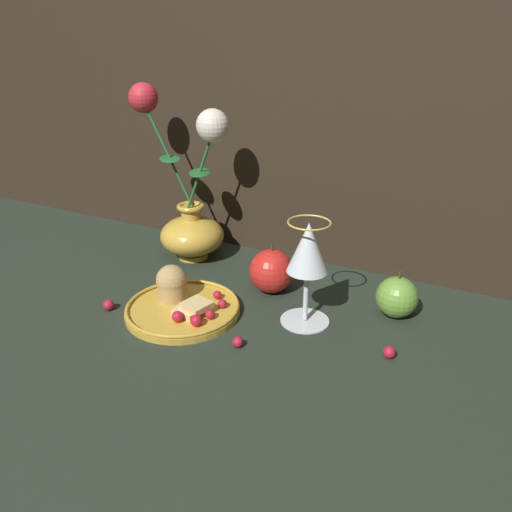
{
  "coord_description": "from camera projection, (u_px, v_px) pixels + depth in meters",
  "views": [
    {
      "loc": [
        0.35,
        -0.63,
        0.42
      ],
      "look_at": [
        0.03,
        0.01,
        0.1
      ],
      "focal_mm": 35.0,
      "sensor_mm": 36.0,
      "label": 1
    }
  ],
  "objects": [
    {
      "name": "ground_plane",
      "position": [
        238.0,
        309.0,
        0.83
      ],
      "size": [
        2.4,
        2.4,
        0.0
      ],
      "primitive_type": "plane",
      "color": "#232D23",
      "rests_on": "ground"
    },
    {
      "name": "vase",
      "position": [
        189.0,
        209.0,
        0.98
      ],
      "size": [
        0.22,
        0.13,
        0.34
      ],
      "color": "gold",
      "rests_on": "ground_plane"
    },
    {
      "name": "plate_with_pastries",
      "position": [
        181.0,
        302.0,
        0.82
      ],
      "size": [
        0.19,
        0.19,
        0.07
      ],
      "color": "gold",
      "rests_on": "ground_plane"
    },
    {
      "name": "wine_glass",
      "position": [
        308.0,
        253.0,
        0.75
      ],
      "size": [
        0.08,
        0.08,
        0.17
      ],
      "color": "silver",
      "rests_on": "ground_plane"
    },
    {
      "name": "apple_beside_vase",
      "position": [
        271.0,
        271.0,
        0.88
      ],
      "size": [
        0.08,
        0.08,
        0.09
      ],
      "color": "red",
      "rests_on": "ground_plane"
    },
    {
      "name": "apple_near_glass",
      "position": [
        397.0,
        297.0,
        0.8
      ],
      "size": [
        0.07,
        0.07,
        0.08
      ],
      "color": "#669938",
      "rests_on": "ground_plane"
    },
    {
      "name": "berry_near_plate",
      "position": [
        238.0,
        342.0,
        0.73
      ],
      "size": [
        0.02,
        0.02,
        0.02
      ],
      "primitive_type": "sphere",
      "color": "#AD192D",
      "rests_on": "ground_plane"
    },
    {
      "name": "berry_front_center",
      "position": [
        389.0,
        352.0,
        0.71
      ],
      "size": [
        0.02,
        0.02,
        0.02
      ],
      "primitive_type": "sphere",
      "color": "#AD192D",
      "rests_on": "ground_plane"
    },
    {
      "name": "berry_by_glass_stem",
      "position": [
        109.0,
        305.0,
        0.83
      ],
      "size": [
        0.02,
        0.02,
        0.02
      ],
      "primitive_type": "sphere",
      "color": "#AD192D",
      "rests_on": "ground_plane"
    }
  ]
}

